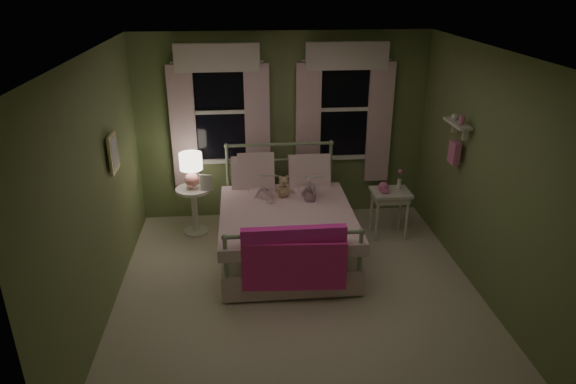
{
  "coord_description": "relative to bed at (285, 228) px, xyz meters",
  "views": [
    {
      "loc": [
        -0.56,
        -4.78,
        3.28
      ],
      "look_at": [
        -0.07,
        0.53,
        1.0
      ],
      "focal_mm": 32.0,
      "sensor_mm": 36.0,
      "label": 1
    }
  ],
  "objects": [
    {
      "name": "bud_vase",
      "position": [
        1.55,
        0.44,
        0.41
      ],
      "size": [
        0.06,
        0.06,
        0.28
      ],
      "color": "white",
      "rests_on": "nightstand_right"
    },
    {
      "name": "book_nightstand",
      "position": [
        -1.07,
        0.64,
        0.28
      ],
      "size": [
        0.21,
        0.25,
        0.02
      ],
      "primitive_type": "imported",
      "rotation": [
        0.0,
        0.0,
        -0.22
      ],
      "color": "beige",
      "rests_on": "nightstand_left"
    },
    {
      "name": "wall_shelf",
      "position": [
        1.97,
        -0.16,
        1.15
      ],
      "size": [
        0.15,
        0.5,
        0.6
      ],
      "color": "white",
      "rests_on": "room_shell"
    },
    {
      "name": "nightstand_left",
      "position": [
        -1.17,
        0.72,
        0.04
      ],
      "size": [
        0.46,
        0.46,
        0.65
      ],
      "color": "white",
      "rests_on": "ground"
    },
    {
      "name": "framed_picture",
      "position": [
        -1.87,
        -0.26,
        1.12
      ],
      "size": [
        0.03,
        0.32,
        0.42
      ],
      "color": "beige",
      "rests_on": "room_shell"
    },
    {
      "name": "child_left",
      "position": [
        -0.27,
        0.43,
        0.58
      ],
      "size": [
        0.33,
        0.27,
        0.77
      ],
      "primitive_type": "imported",
      "rotation": [
        0.0,
        0.0,
        3.47
      ],
      "color": "#F7D1DD",
      "rests_on": "bed"
    },
    {
      "name": "book_right",
      "position": [
        0.29,
        0.18,
        0.54
      ],
      "size": [
        0.2,
        0.12,
        0.26
      ],
      "primitive_type": "imported",
      "rotation": [
        1.22,
        0.0,
        0.07
      ],
      "color": "beige",
      "rests_on": "child_right"
    },
    {
      "name": "room_shell",
      "position": [
        0.07,
        -0.86,
        0.92
      ],
      "size": [
        4.2,
        4.2,
        4.2
      ],
      "color": "#EDE3CD",
      "rests_on": "ground"
    },
    {
      "name": "pink_toy",
      "position": [
        1.33,
        0.38,
        0.33
      ],
      "size": [
        0.14,
        0.19,
        0.14
      ],
      "color": "pink",
      "rests_on": "nightstand_right"
    },
    {
      "name": "pink_throw",
      "position": [
        0.01,
        -1.02,
        0.23
      ],
      "size": [
        1.1,
        0.18,
        0.71
      ],
      "color": "#FF31BC",
      "rests_on": "bed"
    },
    {
      "name": "window_right",
      "position": [
        0.92,
        1.17,
        1.25
      ],
      "size": [
        1.34,
        0.13,
        1.96
      ],
      "color": "black",
      "rests_on": "room_shell"
    },
    {
      "name": "teddy_bear",
      "position": [
        0.01,
        0.27,
        0.42
      ],
      "size": [
        0.22,
        0.17,
        0.3
      ],
      "color": "tan",
      "rests_on": "bed"
    },
    {
      "name": "nightstand_right",
      "position": [
        1.43,
        0.39,
        0.17
      ],
      "size": [
        0.5,
        0.4,
        0.64
      ],
      "color": "white",
      "rests_on": "ground"
    },
    {
      "name": "window_left",
      "position": [
        -0.78,
        1.17,
        1.25
      ],
      "size": [
        1.34,
        0.13,
        1.96
      ],
      "color": "black",
      "rests_on": "room_shell"
    },
    {
      "name": "table_lamp",
      "position": [
        -1.17,
        0.72,
        0.58
      ],
      "size": [
        0.3,
        0.3,
        0.47
      ],
      "color": "pink",
      "rests_on": "nightstand_left"
    },
    {
      "name": "bed",
      "position": [
        0.0,
        0.0,
        0.0
      ],
      "size": [
        1.58,
        2.04,
        1.18
      ],
      "color": "white",
      "rests_on": "ground"
    },
    {
      "name": "book_left",
      "position": [
        -0.27,
        0.18,
        0.59
      ],
      "size": [
        0.22,
        0.15,
        0.26
      ],
      "primitive_type": "imported",
      "rotation": [
        1.22,
        0.0,
        -0.16
      ],
      "color": "beige",
      "rests_on": "child_left"
    },
    {
      "name": "child_right",
      "position": [
        0.29,
        0.43,
        0.56
      ],
      "size": [
        0.37,
        0.3,
        0.73
      ],
      "primitive_type": "imported",
      "rotation": [
        0.0,
        0.0,
        3.2
      ],
      "color": "#F7D1DD",
      "rests_on": "bed"
    }
  ]
}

